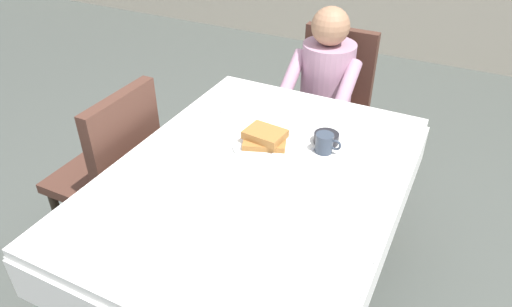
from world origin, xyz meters
name	(u,v)px	position (x,y,z in m)	size (l,w,h in m)	color
ground_plane	(255,294)	(0.00, 0.00, 0.00)	(14.00, 14.00, 0.00)	#474C47
dining_table_main	(255,190)	(0.00, 0.00, 0.65)	(1.12, 1.52, 0.74)	white
chair_diner	(331,97)	(-0.06, 1.17, 0.53)	(0.44, 0.45, 0.93)	#4C2D23
diner_person	(324,86)	(-0.06, 1.01, 0.67)	(0.40, 0.43, 1.12)	#B2849E
chair_left_side	(114,165)	(-0.77, 0.00, 0.53)	(0.45, 0.44, 0.93)	#4C2D23
plate_breakfast	(264,145)	(-0.05, 0.19, 0.75)	(0.28, 0.28, 0.02)	white
breakfast_stack	(265,138)	(-0.05, 0.19, 0.79)	(0.21, 0.17, 0.06)	#A36B33
cup_coffee	(325,143)	(0.20, 0.27, 0.78)	(0.11, 0.08, 0.08)	#333D4C
bowl_butter	(326,138)	(0.18, 0.34, 0.76)	(0.11, 0.11, 0.04)	black
syrup_pitcher	(224,112)	(-0.33, 0.32, 0.78)	(0.08, 0.08, 0.07)	silver
fork_left_of_plate	(224,138)	(-0.24, 0.17, 0.74)	(0.18, 0.01, 0.01)	silver
knife_right_of_plate	(303,159)	(0.14, 0.17, 0.74)	(0.20, 0.01, 0.01)	silver
spoon_near_edge	(217,187)	(-0.09, -0.15, 0.74)	(0.15, 0.01, 0.01)	silver
napkin_folded	(192,143)	(-0.34, 0.06, 0.74)	(0.17, 0.12, 0.01)	white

